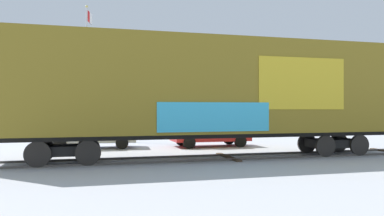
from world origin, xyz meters
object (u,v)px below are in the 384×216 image
flagpole (88,56)px  parked_car_silver (91,133)px  freight_car (211,88)px  parked_car_red (210,132)px

flagpole → parked_car_silver: (0.43, -5.93, -4.80)m
freight_car → parked_car_red: size_ratio=4.08×
parked_car_silver → parked_car_red: 6.30m
freight_car → parked_car_silver: size_ratio=3.84×
flagpole → parked_car_silver: 7.64m
flagpole → parked_car_red: bearing=-44.0°
freight_car → parked_car_red: bearing=75.0°
parked_car_silver → parked_car_red: parked_car_red is taller
flagpole → parked_car_silver: size_ratio=2.00×
freight_car → parked_car_red: (1.30, 4.86, -2.08)m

